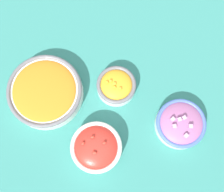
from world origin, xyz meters
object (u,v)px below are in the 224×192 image
object	(u,v)px
bowl_red_onion	(181,124)
bowl_squash	(116,86)
bowl_carrots	(45,92)
bowl_cherry_tomatoes	(96,148)

from	to	relation	value
bowl_red_onion	bowl_squash	bearing A→B (deg)	125.63
bowl_squash	bowl_carrots	bearing A→B (deg)	162.50
bowl_squash	bowl_cherry_tomatoes	distance (m)	0.18
bowl_squash	bowl_carrots	distance (m)	0.20
bowl_squash	bowl_cherry_tomatoes	xyz separation A→B (m)	(-0.12, -0.14, 0.01)
bowl_squash	bowl_red_onion	bearing A→B (deg)	-54.37
bowl_squash	bowl_cherry_tomatoes	bearing A→B (deg)	-130.04
bowl_cherry_tomatoes	bowl_carrots	bearing A→B (deg)	110.31
bowl_squash	bowl_cherry_tomatoes	world-z (taller)	bowl_cherry_tomatoes
bowl_cherry_tomatoes	bowl_red_onion	bearing A→B (deg)	-6.96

